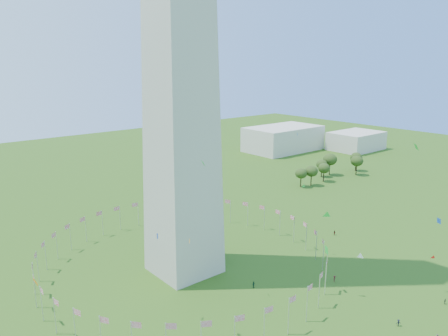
{
  "coord_description": "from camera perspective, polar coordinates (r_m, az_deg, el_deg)",
  "views": [
    {
      "loc": [
        -65.41,
        -46.22,
        59.21
      ],
      "look_at": [
        2.36,
        35.0,
        32.98
      ],
      "focal_mm": 35.0,
      "sensor_mm": 36.0,
      "label": 1
    }
  ],
  "objects": [
    {
      "name": "flag_ring",
      "position": [
        128.57,
        -5.2,
        -11.32
      ],
      "size": [
        80.24,
        80.24,
        9.0
      ],
      "color": "silver",
      "rests_on": "ground"
    },
    {
      "name": "gov_building_east_a",
      "position": [
        295.85,
        7.73,
        3.83
      ],
      "size": [
        50.0,
        30.0,
        16.0
      ],
      "primitive_type": "cube",
      "color": "beige",
      "rests_on": "ground"
    },
    {
      "name": "kites_aloft",
      "position": [
        109.95,
        5.95,
        -6.7
      ],
      "size": [
        98.83,
        70.03,
        35.45
      ],
      "color": "green",
      "rests_on": "ground"
    },
    {
      "name": "tree_line_east",
      "position": [
        230.91,
        13.88,
        -0.07
      ],
      "size": [
        53.24,
        15.95,
        11.31
      ],
      "color": "#35511B",
      "rests_on": "ground"
    },
    {
      "name": "gov_building_east_b",
      "position": [
        309.34,
        16.87,
        3.42
      ],
      "size": [
        35.0,
        25.0,
        12.0
      ],
      "primitive_type": "cube",
      "color": "beige",
      "rests_on": "ground"
    }
  ]
}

